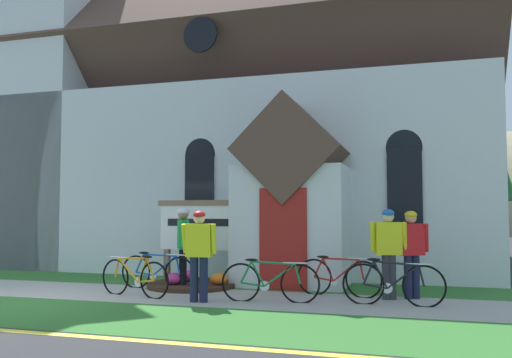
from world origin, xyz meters
TOP-DOWN VIEW (x-y plane):
  - ground at (0.00, 4.00)m, footprint 140.00×140.00m
  - sidewalk_slab at (1.67, 1.56)m, footprint 32.00×2.11m
  - grass_verge at (1.67, -0.64)m, footprint 32.00×2.30m
  - church_lawn at (1.67, 3.54)m, footprint 24.00×1.84m
  - curb_paint_stripe at (1.67, -1.95)m, footprint 28.00×0.16m
  - church_building at (1.32, 9.50)m, footprint 14.57×12.52m
  - church_sign at (2.23, 3.09)m, footprint 2.03×0.26m
  - flower_bed at (2.25, 2.67)m, footprint 1.87×1.87m
  - bicycle_orange at (5.40, 2.37)m, footprint 1.67×0.33m
  - bicycle_black at (1.65, 2.23)m, footprint 1.75×0.18m
  - bicycle_silver at (6.45, 1.58)m, footprint 1.74×0.08m
  - bicycle_red at (4.33, 1.32)m, footprint 1.76×0.25m
  - bicycle_green at (1.70, 1.21)m, footprint 1.67×0.50m
  - cyclist_in_white_jersey at (2.16, 2.40)m, footprint 0.41×0.71m
  - cyclist_in_green_jersey at (3.13, 0.94)m, footprint 0.65×0.29m
  - cyclist_in_orange_jersey at (6.35, 2.22)m, footprint 0.65×0.32m
  - cyclist_in_yellow_jersey at (6.75, 2.43)m, footprint 0.62×0.40m
  - roadside_conifer at (7.78, 7.49)m, footprint 3.07×3.07m
  - distant_hill at (1.75, 58.46)m, footprint 99.60×54.61m

SIDE VIEW (x-z plane):
  - ground at x=0.00m, z-range 0.00..0.00m
  - distant_hill at x=1.75m, z-range -10.52..10.52m
  - curb_paint_stripe at x=1.67m, z-range 0.00..0.01m
  - grass_verge at x=1.67m, z-range 0.00..0.01m
  - church_lawn at x=1.67m, z-range 0.00..0.01m
  - sidewalk_slab at x=1.67m, z-range 0.00..0.01m
  - flower_bed at x=2.25m, z-range -0.08..0.26m
  - bicycle_red at x=4.33m, z-range -0.03..0.76m
  - bicycle_black at x=1.65m, z-range -0.03..0.76m
  - bicycle_green at x=1.70m, z-range -0.04..0.77m
  - bicycle_orange at x=5.40m, z-range -0.02..0.76m
  - bicycle_silver at x=6.45m, z-range -0.04..0.79m
  - cyclist_in_yellow_jersey at x=6.75m, z-range 0.13..1.76m
  - cyclist_in_green_jersey at x=3.13m, z-range 0.13..1.76m
  - cyclist_in_orange_jersey at x=6.35m, z-range 0.14..1.80m
  - cyclist_in_white_jersey at x=2.16m, z-range 0.15..1.83m
  - church_sign at x=2.23m, z-range 0.31..2.18m
  - church_building at x=1.32m, z-range -1.65..11.22m
  - roadside_conifer at x=7.78m, z-range 0.95..8.77m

